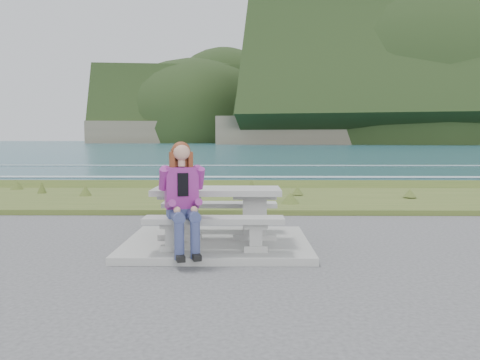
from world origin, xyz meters
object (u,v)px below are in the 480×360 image
object	(u,v)px
picnic_table	(217,200)
bench_seaward	(220,209)
seated_woman	(184,213)
bench_landward	(214,225)

from	to	relation	value
picnic_table	bench_seaward	distance (m)	0.74
picnic_table	seated_woman	bearing A→B (deg)	-114.01
picnic_table	bench_landward	xyz separation A→B (m)	(0.00, -0.70, -0.23)
seated_woman	bench_landward	bearing A→B (deg)	2.69
picnic_table	bench_landward	size ratio (longest dim) A/B	1.00
bench_seaward	seated_woman	world-z (taller)	seated_woman
bench_seaward	seated_woman	bearing A→B (deg)	-103.58
bench_landward	seated_woman	size ratio (longest dim) A/B	1.27
seated_woman	picnic_table	bearing A→B (deg)	49.38
bench_seaward	seated_woman	distance (m)	1.58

